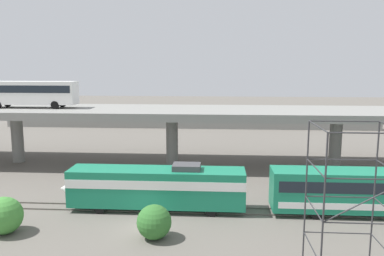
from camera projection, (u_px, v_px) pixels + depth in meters
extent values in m
plane|color=#605B54|center=(142.00, 228.00, 30.98)|extent=(260.00, 260.00, 0.00)
cube|color=#59544C|center=(150.00, 212.00, 34.18)|extent=(110.00, 0.12, 0.12)
cube|color=#59544C|center=(152.00, 206.00, 35.64)|extent=(110.00, 0.12, 0.12)
cube|color=#197A56|center=(157.00, 187.00, 34.55)|extent=(15.37, 3.00, 3.20)
cube|color=white|center=(157.00, 181.00, 34.46)|extent=(15.37, 3.04, 0.77)
cone|color=white|center=(72.00, 188.00, 35.12)|extent=(2.10, 2.85, 2.85)
cube|color=black|center=(88.00, 176.00, 34.82)|extent=(2.10, 2.70, 1.02)
cube|color=#3F3F42|center=(187.00, 167.00, 34.08)|extent=(2.40, 1.80, 0.50)
cylinder|color=black|center=(99.00, 208.00, 33.80)|extent=(0.96, 0.18, 0.96)
cylinder|color=black|center=(108.00, 198.00, 36.46)|extent=(0.96, 0.18, 0.96)
cylinder|color=black|center=(211.00, 211.00, 33.15)|extent=(0.96, 0.18, 0.96)
cylinder|color=black|center=(212.00, 200.00, 35.81)|extent=(0.96, 0.18, 0.96)
cylinder|color=black|center=(317.00, 214.00, 32.57)|extent=(0.92, 0.18, 0.92)
cylinder|color=black|center=(309.00, 203.00, 35.23)|extent=(0.92, 0.18, 0.92)
cube|color=gray|center=(172.00, 113.00, 49.61)|extent=(96.00, 10.92, 0.94)
cylinder|color=gray|center=(17.00, 138.00, 51.55)|extent=(1.50, 1.50, 6.25)
cylinder|color=gray|center=(172.00, 140.00, 50.18)|extent=(1.50, 1.50, 6.25)
cylinder|color=gray|center=(335.00, 143.00, 48.81)|extent=(1.50, 1.50, 6.25)
cube|color=silver|center=(30.00, 93.00, 50.35)|extent=(12.00, 2.55, 2.90)
cube|color=black|center=(30.00, 89.00, 50.27)|extent=(11.52, 2.59, 0.93)
cylinder|color=black|center=(8.00, 103.00, 52.03)|extent=(1.00, 0.26, 1.00)
cylinder|color=black|center=(55.00, 105.00, 49.14)|extent=(1.00, 0.26, 1.00)
cylinder|color=black|center=(62.00, 103.00, 51.53)|extent=(1.00, 0.26, 1.00)
cylinder|color=#2D2D30|center=(306.00, 196.00, 24.24)|extent=(0.10, 0.10, 9.37)
cylinder|color=#2D2D30|center=(374.00, 198.00, 23.97)|extent=(0.10, 0.10, 9.37)
cylinder|color=#2D2D30|center=(323.00, 222.00, 20.21)|extent=(0.10, 0.10, 9.37)
cylinder|color=#2D2D30|center=(337.00, 233.00, 24.48)|extent=(4.09, 0.07, 0.07)
cylinder|color=#2D2D30|center=(311.00, 247.00, 22.60)|extent=(0.07, 4.09, 0.07)
cylinder|color=#2D2D30|center=(340.00, 197.00, 24.10)|extent=(4.09, 0.07, 0.07)
cylinder|color=#2D2D30|center=(364.00, 223.00, 20.07)|extent=(4.09, 0.07, 0.07)
cylinder|color=#2D2D30|center=(313.00, 208.00, 22.23)|extent=(0.07, 4.09, 0.07)
cylinder|color=#2D2D30|center=(342.00, 160.00, 23.73)|extent=(4.09, 0.07, 0.07)
cylinder|color=#2D2D30|center=(367.00, 179.00, 19.70)|extent=(4.09, 0.07, 0.07)
cylinder|color=#2D2D30|center=(316.00, 168.00, 21.85)|extent=(0.07, 4.09, 0.07)
cylinder|color=#2D2D30|center=(344.00, 121.00, 23.36)|extent=(4.09, 0.07, 0.07)
cylinder|color=#2D2D30|center=(370.00, 133.00, 19.33)|extent=(4.09, 0.07, 0.07)
cylinder|color=#2D2D30|center=(318.00, 126.00, 21.48)|extent=(0.07, 4.09, 0.07)
cylinder|color=#2D2D30|center=(365.00, 201.00, 19.89)|extent=(4.13, 0.07, 2.40)
cube|color=gray|center=(191.00, 120.00, 85.01)|extent=(75.11, 13.26, 1.72)
cube|color=maroon|center=(243.00, 115.00, 81.12)|extent=(4.25, 1.73, 0.70)
cube|color=#1E232B|center=(242.00, 112.00, 81.04)|extent=(1.87, 1.52, 0.48)
cylinder|color=black|center=(249.00, 116.00, 81.90)|extent=(0.64, 0.20, 0.64)
cylinder|color=black|center=(250.00, 117.00, 80.28)|extent=(0.64, 0.20, 0.64)
cylinder|color=black|center=(236.00, 116.00, 82.07)|extent=(0.64, 0.20, 0.64)
cylinder|color=black|center=(237.00, 117.00, 80.46)|extent=(0.64, 0.20, 0.64)
cube|color=maroon|center=(132.00, 112.00, 86.31)|extent=(4.60, 1.78, 0.70)
cube|color=#1E232B|center=(131.00, 109.00, 86.24)|extent=(2.02, 1.57, 0.48)
cylinder|color=black|center=(139.00, 113.00, 87.11)|extent=(0.64, 0.20, 0.64)
cylinder|color=black|center=(137.00, 114.00, 85.44)|extent=(0.64, 0.20, 0.64)
cylinder|color=black|center=(126.00, 113.00, 87.30)|extent=(0.64, 0.20, 0.64)
cylinder|color=black|center=(124.00, 114.00, 85.63)|extent=(0.64, 0.20, 0.64)
cube|color=#9E998C|center=(96.00, 111.00, 88.74)|extent=(4.00, 1.87, 0.70)
cube|color=#1E232B|center=(97.00, 108.00, 88.63)|extent=(1.76, 1.64, 0.48)
cylinder|color=black|center=(89.00, 113.00, 88.00)|extent=(0.64, 0.20, 0.64)
cylinder|color=black|center=(92.00, 112.00, 89.75)|extent=(0.64, 0.20, 0.64)
cylinder|color=black|center=(100.00, 113.00, 87.84)|extent=(0.64, 0.20, 0.64)
cylinder|color=black|center=(102.00, 112.00, 89.59)|extent=(0.64, 0.20, 0.64)
cube|color=#B7B7BC|center=(268.00, 114.00, 83.22)|extent=(4.66, 1.74, 0.70)
cube|color=#1E232B|center=(269.00, 111.00, 83.11)|extent=(2.05, 1.53, 0.48)
cylinder|color=black|center=(261.00, 116.00, 82.56)|extent=(0.64, 0.20, 0.64)
cylinder|color=black|center=(260.00, 115.00, 84.18)|extent=(0.64, 0.20, 0.64)
cylinder|color=black|center=(275.00, 116.00, 82.36)|extent=(0.64, 0.20, 0.64)
cylinder|color=black|center=(274.00, 115.00, 83.99)|extent=(0.64, 0.20, 0.64)
cube|color=#B7B7BC|center=(305.00, 114.00, 82.24)|extent=(4.19, 1.82, 0.70)
cube|color=#1E232B|center=(306.00, 112.00, 82.13)|extent=(1.84, 1.60, 0.48)
cylinder|color=black|center=(300.00, 117.00, 81.53)|extent=(0.64, 0.20, 0.64)
cylinder|color=black|center=(298.00, 115.00, 83.23)|extent=(0.64, 0.20, 0.64)
cylinder|color=black|center=(312.00, 117.00, 81.35)|extent=(0.64, 0.20, 0.64)
cylinder|color=black|center=(310.00, 116.00, 83.05)|extent=(0.64, 0.20, 0.64)
cube|color=black|center=(216.00, 114.00, 83.68)|extent=(4.22, 1.76, 0.70)
cube|color=#1E232B|center=(215.00, 111.00, 83.60)|extent=(1.86, 1.55, 0.48)
cylinder|color=black|center=(222.00, 115.00, 84.47)|extent=(0.64, 0.20, 0.64)
cylinder|color=black|center=(222.00, 116.00, 82.82)|extent=(0.64, 0.20, 0.64)
cylinder|color=black|center=(210.00, 115.00, 84.65)|extent=(0.64, 0.20, 0.64)
cylinder|color=black|center=(210.00, 116.00, 83.00)|extent=(0.64, 0.20, 0.64)
cube|color=#2D5170|center=(197.00, 111.00, 107.80)|extent=(140.00, 36.00, 0.01)
sphere|color=#418837|center=(4.00, 216.00, 29.73)|extent=(2.83, 2.83, 2.83)
sphere|color=#2F692B|center=(154.00, 222.00, 28.85)|extent=(2.57, 2.57, 2.57)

